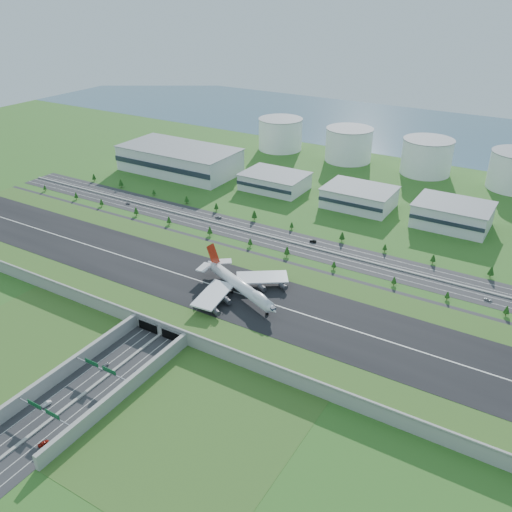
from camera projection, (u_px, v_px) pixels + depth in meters
The scene contains 24 objects.
ground at pixel (211, 295), 346.38m from camera, with size 1200.00×1200.00×0.00m, color #265C1C.
airfield_deck at pixel (211, 290), 344.41m from camera, with size 520.00×100.00×9.20m.
underpass_road at pixel (95, 380), 269.27m from camera, with size 38.80×120.40×8.00m.
sign_gantry_near at pixel (101, 369), 270.97m from camera, with size 38.70×0.70×9.80m.
sign_gantry_far at pixel (44, 412), 244.38m from camera, with size 38.70×0.70×9.80m.
north_expressway at pixel (282, 240), 418.53m from camera, with size 560.00×36.00×0.12m, color #28282B.
tree_row at pixel (295, 236), 413.74m from camera, with size 509.29×48.66×8.42m.
hangar_west at pixel (180, 160), 558.93m from camera, with size 120.00×60.00×25.00m, color silver.
hangar_mid_a at pixel (275, 182), 514.71m from camera, with size 58.00×42.00×15.00m, color silver.
hangar_mid_b at pixel (359, 197), 475.36m from camera, with size 58.00×42.00×17.00m, color silver.
hangar_mid_c at pixel (452, 215), 438.29m from camera, with size 58.00×42.00×19.00m, color silver.
fuel_tank_a at pixel (280, 134), 628.71m from camera, with size 50.00×50.00×35.00m, color white.
fuel_tank_b at pixel (349, 145), 589.82m from camera, with size 50.00×50.00×35.00m, color white.
fuel_tank_c at pixel (427, 157), 550.93m from camera, with size 50.00×50.00×35.00m, color white.
bay_water at pixel (422, 131), 711.02m from camera, with size 1200.00×260.00×0.06m, color #3E6076.
boeing_747 at pixel (240, 285), 329.26m from camera, with size 70.08×64.79×23.09m.
car_0 at pixel (104, 366), 282.67m from camera, with size 1.96×4.88×1.66m, color #A1A1A5.
car_1 at pixel (47, 404), 257.72m from camera, with size 1.70×4.87×1.60m, color silver.
car_2 at pixel (136, 373), 277.77m from camera, with size 2.18×4.72×1.31m, color #110D44.
car_3 at pixel (43, 443), 236.16m from camera, with size 2.01×4.94×1.43m, color maroon.
car_4 at pixel (128, 203), 483.47m from camera, with size 1.68×4.17×1.42m, color slate.
car_5 at pixel (313, 241), 414.58m from camera, with size 1.81×5.19×1.71m, color black.
car_6 at pixel (488, 300), 340.47m from camera, with size 2.32×5.03×1.40m, color #B9B9BE.
car_7 at pixel (218, 217), 456.21m from camera, with size 2.40×5.89×1.71m, color silver.
Camera 1 is at (177.12, -238.29, 182.47)m, focal length 38.00 mm.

